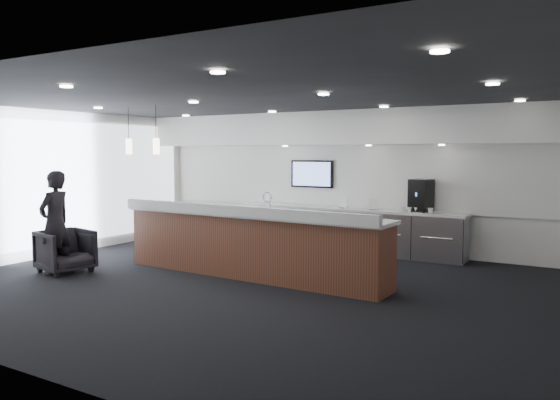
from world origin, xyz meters
The scene contains 23 objects.
ground centered at (0.00, 0.00, 0.00)m, with size 10.00×10.00×0.00m, color black.
ceiling centered at (0.00, 0.00, 3.00)m, with size 10.00×8.00×0.02m, color black.
back_wall centered at (0.00, 4.00, 1.50)m, with size 10.00×0.02×3.00m, color white.
left_wall centered at (-5.00, 0.00, 1.50)m, with size 0.02×8.00×3.00m, color white.
soffit_bulkhead centered at (0.00, 3.55, 2.65)m, with size 10.00×0.90×0.70m, color white.
alcove_panel centered at (0.00, 3.97, 1.60)m, with size 9.80×0.06×1.40m, color white.
window_blinds_wall centered at (-4.96, 0.00, 1.50)m, with size 0.04×7.36×2.55m, color silver.
back_credenza centered at (0.00, 3.64, 0.48)m, with size 5.06×0.66×0.95m.
wall_tv centered at (-1.00, 3.91, 1.65)m, with size 1.05×0.08×0.62m.
pendant_left centered at (-2.40, 0.80, 2.25)m, with size 0.12×0.12×0.30m, color beige.
pendant_right centered at (-3.10, 0.80, 2.25)m, with size 0.12×0.12×0.30m, color beige.
ceiling_can_lights centered at (0.00, 0.00, 2.97)m, with size 7.00×5.00×0.02m, color white, non-canonical shape.
service_counter centered at (-0.46, 0.56, 0.58)m, with size 5.11×1.04×1.49m.
coffee_machine centered at (1.58, 3.67, 1.27)m, with size 0.45×0.53×0.65m.
info_sign_left centered at (-0.04, 3.53, 1.07)m, with size 0.18×0.02×0.25m, color white.
info_sign_right centered at (0.63, 3.51, 1.07)m, with size 0.18×0.02×0.24m, color white.
armchair centered at (-3.48, -0.84, 0.38)m, with size 0.82×0.84×0.77m, color black.
lounge_guest centered at (-3.56, -0.98, 0.91)m, with size 0.66×0.44×1.82m, color black.
cup_0 centered at (1.83, 3.51, 1.00)m, with size 0.11×0.11×0.10m, color white.
cup_1 centered at (1.69, 3.51, 1.00)m, with size 0.11×0.11×0.10m, color white.
cup_2 centered at (1.55, 3.51, 1.00)m, with size 0.11×0.11×0.10m, color white.
cup_3 centered at (1.41, 3.51, 1.00)m, with size 0.11×0.11×0.10m, color white.
cup_4 centered at (1.27, 3.51, 1.00)m, with size 0.11×0.11×0.10m, color white.
Camera 1 is at (4.71, -7.14, 2.13)m, focal length 35.00 mm.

